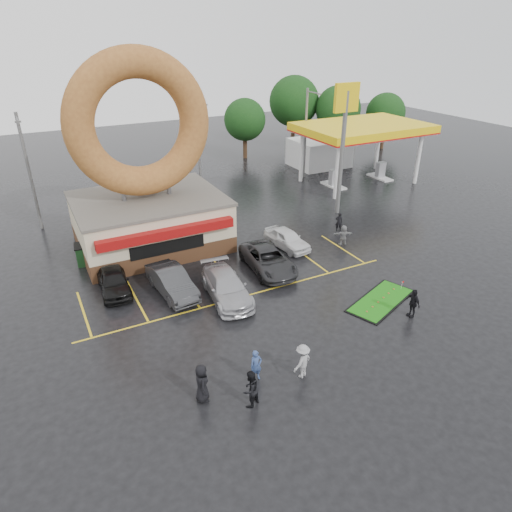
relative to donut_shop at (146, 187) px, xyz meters
name	(u,v)px	position (x,y,z in m)	size (l,w,h in m)	color
ground	(275,325)	(3.00, -12.97, -4.46)	(120.00, 120.00, 0.00)	black
donut_shop	(146,187)	(0.00, 0.00, 0.00)	(10.20, 8.70, 13.50)	#472B19
gas_station	(343,140)	(23.00, 7.97, -0.77)	(12.30, 13.65, 5.90)	silver
shell_sign	(344,126)	(16.00, -0.97, 2.91)	(2.20, 0.36, 10.60)	slate
streetlight_left	(29,170)	(-7.00, 6.95, 0.32)	(0.40, 2.21, 9.00)	slate
streetlight_mid	(199,147)	(7.00, 7.95, 0.32)	(0.40, 2.21, 9.00)	slate
streetlight_right	(306,132)	(19.00, 8.95, 0.32)	(0.40, 2.21, 9.00)	slate
tree_far_a	(338,109)	(29.00, 17.03, 0.72)	(5.60, 5.60, 8.00)	#332114
tree_far_b	(386,113)	(35.00, 15.03, 0.07)	(4.90, 4.90, 7.00)	#332114
tree_far_c	(294,101)	(25.00, 21.03, 1.37)	(6.30, 6.30, 9.00)	#332114
tree_far_d	(245,120)	(17.00, 19.03, 0.07)	(4.90, 4.90, 7.00)	#332114
car_black	(114,281)	(-3.92, -5.39, -3.74)	(1.70, 4.23, 1.44)	black
car_dgrey	(172,282)	(-0.86, -7.22, -3.68)	(1.65, 4.75, 1.56)	#2F2F31
car_silver	(227,287)	(1.83, -9.24, -3.71)	(2.11, 5.20, 1.51)	#ABABB0
car_grey	(268,260)	(5.67, -7.31, -3.73)	(2.45, 5.32, 1.48)	#2B2B2D
car_white	(287,239)	(8.54, -4.97, -3.77)	(1.64, 4.07, 1.39)	silver
person_blue	(256,365)	(0.16, -16.22, -3.69)	(0.56, 0.37, 1.55)	navy
person_blackjkt	(250,389)	(-0.80, -17.53, -3.58)	(0.86, 0.67, 1.76)	black
person_hoodie	(302,361)	(2.12, -17.03, -3.60)	(1.12, 0.64, 1.73)	gray
person_bystander	(202,383)	(-2.49, -16.30, -3.55)	(0.90, 0.58, 1.84)	black
person_cameraman	(413,303)	(10.16, -15.71, -3.61)	(1.00, 0.41, 1.70)	black
person_walker_near	(343,235)	(12.44, -6.47, -3.70)	(1.42, 0.45, 1.53)	gray
person_walker_far	(339,222)	(13.70, -4.26, -3.70)	(0.56, 0.37, 1.54)	black
dumpster	(90,254)	(-4.50, -0.80, -3.81)	(1.80, 1.20, 1.30)	#1C4920
putting_green	(381,301)	(9.71, -13.76, -4.43)	(5.23, 3.66, 0.60)	black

